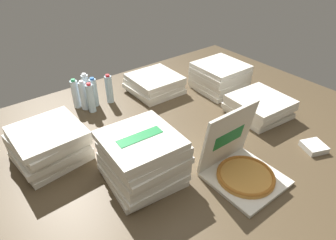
{
  "coord_description": "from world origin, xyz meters",
  "views": [
    {
      "loc": [
        -0.95,
        -1.18,
        1.22
      ],
      "look_at": [
        0.04,
        0.1,
        0.14
      ],
      "focal_mm": 31.79,
      "sensor_mm": 36.0,
      "label": 1
    }
  ],
  "objects_px": {
    "water_bottle_4": "(109,89)",
    "water_bottle_5": "(84,96)",
    "pizza_stack_right_mid": "(154,84)",
    "napkin_pile": "(314,147)",
    "pizza_stack_right_near": "(220,77)",
    "water_bottle_1": "(94,92)",
    "water_bottle_3": "(91,98)",
    "pizza_stack_right_far": "(259,106)",
    "pizza_stack_center_near": "(143,158)",
    "open_pizza_box": "(241,166)",
    "water_bottle_0": "(76,94)",
    "water_bottle_2": "(86,88)",
    "pizza_stack_left_mid": "(49,144)"
  },
  "relations": [
    {
      "from": "water_bottle_5",
      "to": "pizza_stack_right_near",
      "type": "bearing_deg",
      "value": -20.1
    },
    {
      "from": "pizza_stack_left_mid",
      "to": "water_bottle_0",
      "type": "xyz_separation_m",
      "value": [
        0.38,
        0.49,
        0.01
      ]
    },
    {
      "from": "water_bottle_0",
      "to": "water_bottle_5",
      "type": "height_order",
      "value": "same"
    },
    {
      "from": "pizza_stack_right_far",
      "to": "napkin_pile",
      "type": "xyz_separation_m",
      "value": [
        -0.05,
        -0.49,
        -0.05
      ]
    },
    {
      "from": "water_bottle_2",
      "to": "water_bottle_4",
      "type": "height_order",
      "value": "same"
    },
    {
      "from": "pizza_stack_right_mid",
      "to": "water_bottle_2",
      "type": "bearing_deg",
      "value": 158.23
    },
    {
      "from": "pizza_stack_center_near",
      "to": "water_bottle_2",
      "type": "relative_size",
      "value": 1.82
    },
    {
      "from": "pizza_stack_right_near",
      "to": "open_pizza_box",
      "type": "bearing_deg",
      "value": -129.52
    },
    {
      "from": "pizza_stack_left_mid",
      "to": "water_bottle_5",
      "type": "relative_size",
      "value": 1.88
    },
    {
      "from": "water_bottle_1",
      "to": "water_bottle_5",
      "type": "xyz_separation_m",
      "value": [
        -0.09,
        0.0,
        0.0
      ]
    },
    {
      "from": "pizza_stack_right_far",
      "to": "water_bottle_5",
      "type": "relative_size",
      "value": 1.75
    },
    {
      "from": "pizza_stack_right_mid",
      "to": "water_bottle_1",
      "type": "distance_m",
      "value": 0.52
    },
    {
      "from": "open_pizza_box",
      "to": "water_bottle_0",
      "type": "distance_m",
      "value": 1.36
    },
    {
      "from": "pizza_stack_right_near",
      "to": "water_bottle_4",
      "type": "distance_m",
      "value": 0.95
    },
    {
      "from": "pizza_stack_left_mid",
      "to": "pizza_stack_center_near",
      "type": "height_order",
      "value": "pizza_stack_center_near"
    },
    {
      "from": "water_bottle_5",
      "to": "pizza_stack_right_far",
      "type": "bearing_deg",
      "value": -41.39
    },
    {
      "from": "pizza_stack_center_near",
      "to": "water_bottle_4",
      "type": "xyz_separation_m",
      "value": [
        0.27,
        0.89,
        -0.03
      ]
    },
    {
      "from": "pizza_stack_left_mid",
      "to": "water_bottle_1",
      "type": "xyz_separation_m",
      "value": [
        0.5,
        0.42,
        0.01
      ]
    },
    {
      "from": "napkin_pile",
      "to": "water_bottle_1",
      "type": "bearing_deg",
      "value": 122.19
    },
    {
      "from": "water_bottle_2",
      "to": "pizza_stack_center_near",
      "type": "bearing_deg",
      "value": -97.29
    },
    {
      "from": "water_bottle_0",
      "to": "pizza_stack_right_far",
      "type": "bearing_deg",
      "value": -42.25
    },
    {
      "from": "pizza_stack_left_mid",
      "to": "water_bottle_2",
      "type": "relative_size",
      "value": 1.88
    },
    {
      "from": "napkin_pile",
      "to": "water_bottle_2",
      "type": "bearing_deg",
      "value": 120.72
    },
    {
      "from": "pizza_stack_right_far",
      "to": "water_bottle_1",
      "type": "bearing_deg",
      "value": 136.06
    },
    {
      "from": "pizza_stack_right_mid",
      "to": "water_bottle_1",
      "type": "bearing_deg",
      "value": 168.74
    },
    {
      "from": "pizza_stack_right_near",
      "to": "pizza_stack_center_near",
      "type": "bearing_deg",
      "value": -155.56
    },
    {
      "from": "water_bottle_4",
      "to": "pizza_stack_right_far",
      "type": "bearing_deg",
      "value": -47.22
    },
    {
      "from": "napkin_pile",
      "to": "water_bottle_3",
      "type": "bearing_deg",
      "value": 125.33
    },
    {
      "from": "pizza_stack_center_near",
      "to": "water_bottle_1",
      "type": "height_order",
      "value": "pizza_stack_center_near"
    },
    {
      "from": "pizza_stack_right_near",
      "to": "pizza_stack_right_mid",
      "type": "relative_size",
      "value": 0.99
    },
    {
      "from": "open_pizza_box",
      "to": "pizza_stack_center_near",
      "type": "xyz_separation_m",
      "value": [
        -0.44,
        0.32,
        0.07
      ]
    },
    {
      "from": "water_bottle_1",
      "to": "water_bottle_5",
      "type": "bearing_deg",
      "value": 179.68
    },
    {
      "from": "open_pizza_box",
      "to": "pizza_stack_center_near",
      "type": "distance_m",
      "value": 0.55
    },
    {
      "from": "water_bottle_0",
      "to": "water_bottle_2",
      "type": "bearing_deg",
      "value": 22.62
    },
    {
      "from": "pizza_stack_right_mid",
      "to": "water_bottle_5",
      "type": "distance_m",
      "value": 0.6
    },
    {
      "from": "pizza_stack_right_far",
      "to": "pizza_stack_right_mid",
      "type": "relative_size",
      "value": 1.0
    },
    {
      "from": "pizza_stack_right_near",
      "to": "pizza_stack_left_mid",
      "type": "xyz_separation_m",
      "value": [
        -1.49,
        -0.03,
        -0.0
      ]
    },
    {
      "from": "water_bottle_3",
      "to": "pizza_stack_right_far",
      "type": "bearing_deg",
      "value": -39.83
    },
    {
      "from": "pizza_stack_right_mid",
      "to": "water_bottle_4",
      "type": "xyz_separation_m",
      "value": [
        -0.39,
        0.08,
        0.04
      ]
    },
    {
      "from": "pizza_stack_center_near",
      "to": "water_bottle_1",
      "type": "xyz_separation_m",
      "value": [
        0.15,
        0.91,
        -0.03
      ]
    },
    {
      "from": "water_bottle_1",
      "to": "water_bottle_2",
      "type": "bearing_deg",
      "value": 98.29
    },
    {
      "from": "water_bottle_4",
      "to": "water_bottle_5",
      "type": "bearing_deg",
      "value": 173.51
    },
    {
      "from": "pizza_stack_right_mid",
      "to": "napkin_pile",
      "type": "height_order",
      "value": "pizza_stack_right_mid"
    },
    {
      "from": "pizza_stack_left_mid",
      "to": "water_bottle_2",
      "type": "xyz_separation_m",
      "value": [
        0.49,
        0.53,
        0.01
      ]
    },
    {
      "from": "water_bottle_0",
      "to": "water_bottle_4",
      "type": "bearing_deg",
      "value": -19.24
    },
    {
      "from": "water_bottle_3",
      "to": "water_bottle_4",
      "type": "distance_m",
      "value": 0.19
    },
    {
      "from": "pizza_stack_left_mid",
      "to": "water_bottle_0",
      "type": "height_order",
      "value": "water_bottle_0"
    },
    {
      "from": "pizza_stack_right_mid",
      "to": "open_pizza_box",
      "type": "bearing_deg",
      "value": -100.47
    },
    {
      "from": "pizza_stack_right_near",
      "to": "water_bottle_1",
      "type": "bearing_deg",
      "value": 158.34
    },
    {
      "from": "open_pizza_box",
      "to": "water_bottle_0",
      "type": "bearing_deg",
      "value": 107.99
    }
  ]
}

